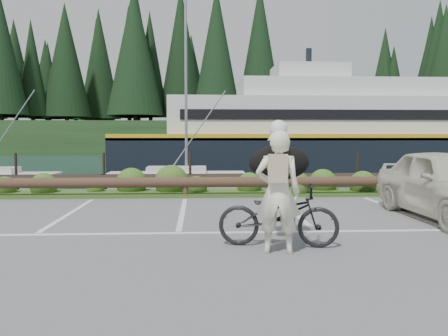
# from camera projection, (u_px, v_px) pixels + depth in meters

# --- Properties ---
(ground) EXTENTS (72.00, 72.00, 0.00)m
(ground) POSITION_uv_depth(u_px,v_px,m) (179.00, 229.00, 9.19)
(ground) COLOR #59585B
(harbor_backdrop) EXTENTS (170.00, 160.00, 30.00)m
(harbor_backdrop) POSITION_uv_depth(u_px,v_px,m) (198.00, 145.00, 87.42)
(harbor_backdrop) COLOR #172B37
(harbor_backdrop) RESTS_ON ground
(vegetation_strip) EXTENTS (34.00, 1.60, 0.10)m
(vegetation_strip) POSITION_uv_depth(u_px,v_px,m) (186.00, 193.00, 14.46)
(vegetation_strip) COLOR #3D5B21
(vegetation_strip) RESTS_ON ground
(log_rail) EXTENTS (32.00, 0.30, 0.60)m
(log_rail) POSITION_uv_depth(u_px,v_px,m) (185.00, 198.00, 13.77)
(log_rail) COLOR #443021
(log_rail) RESTS_ON ground
(bicycle) EXTENTS (2.05, 1.03, 1.03)m
(bicycle) POSITION_uv_depth(u_px,v_px,m) (278.00, 215.00, 7.73)
(bicycle) COLOR black
(bicycle) RESTS_ON ground
(cyclist) EXTENTS (0.76, 0.57, 1.89)m
(cyclist) POSITION_uv_depth(u_px,v_px,m) (278.00, 192.00, 7.25)
(cyclist) COLOR white
(cyclist) RESTS_ON ground
(dog) EXTENTS (0.71, 1.14, 0.62)m
(dog) POSITION_uv_depth(u_px,v_px,m) (279.00, 163.00, 8.30)
(dog) COLOR black
(dog) RESTS_ON bicycle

